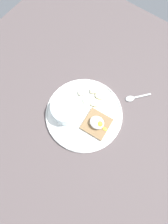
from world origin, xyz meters
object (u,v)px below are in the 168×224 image
Objects in this scene: banana_slice_back at (88,101)px; banana_slice_right at (93,91)px; banana_slice_inner at (95,103)px; banana_slice_front at (100,96)px; poached_egg at (97,123)px; toast_slice at (97,124)px; spoon at (135,98)px; banana_slice_left at (82,92)px; oatmeal_bowl at (67,109)px.

banana_slice_right is at bearing -81.71° from banana_slice_back.
banana_slice_right is 5.17cm from banana_slice_inner.
banana_slice_back is at bearing 59.61° from banana_slice_front.
poached_egg is 1.82× the size of banana_slice_inner.
poached_egg is 10.20cm from banana_slice_back.
banana_slice_right is at bearing -3.37° from banana_slice_front.
toast_slice is 2.57× the size of banana_slice_right.
banana_slice_back is 4.73cm from banana_slice_right.
banana_slice_front is (5.62, -10.14, -1.84)cm from poached_egg.
spoon is at bearing -151.93° from banana_slice_right.
banana_slice_front reaches higher than spoon.
banana_slice_left is (12.00, -7.05, 0.05)cm from toast_slice.
banana_slice_right is at bearing 28.07° from spoon.
banana_slice_right is (-3.25, -3.29, -0.01)cm from banana_slice_left.
banana_slice_right is (3.31, -0.19, -0.07)cm from banana_slice_front.
poached_egg is 13.79cm from banana_slice_right.
oatmeal_bowl is 2.91× the size of banana_slice_inner.
oatmeal_bowl is 9.33cm from banana_slice_back.
banana_slice_inner is (-0.11, 3.68, -0.11)cm from banana_slice_front.
banana_slice_left is 21.26cm from spoon.
oatmeal_bowl is 1.27× the size of spoon.
spoon is at bearing -144.85° from banana_slice_front.
banana_slice_right is at bearing -134.63° from banana_slice_left.
banana_slice_inner is (-3.43, 3.88, -0.04)cm from banana_slice_right.
oatmeal_bowl is 2.92× the size of banana_slice_right.
banana_slice_back is (-3.93, 1.39, -0.08)cm from banana_slice_left.
poached_egg is 14.20cm from banana_slice_left.
banana_slice_front is at bearing -116.28° from oatmeal_bowl.
poached_egg reaches higher than spoon.
banana_slice_front is 7.26cm from banana_slice_left.
poached_egg is 11.74cm from banana_slice_front.
banana_slice_inner reaches higher than toast_slice.
banana_slice_left is at bearing 25.27° from banana_slice_front.
banana_slice_back is 0.52× the size of spoon.
oatmeal_bowl is 27.57cm from spoon.
spoon is at bearing -138.31° from banana_slice_back.
banana_slice_back is at bearing 41.69° from spoon.
banana_slice_left is (6.56, 3.10, -0.06)cm from banana_slice_front.
oatmeal_bowl is 2.44× the size of banana_slice_back.
oatmeal_bowl reaches higher than banana_slice_inner.
poached_egg is at bearing 145.54° from banana_slice_back.
spoon is (-14.79, -7.89, -1.27)cm from banana_slice_right.
banana_slice_front reaches higher than banana_slice_back.
banana_slice_left and banana_slice_right have the same top height.
banana_slice_inner is (-6.37, -9.00, -2.56)cm from oatmeal_bowl.
toast_slice is 13.92cm from banana_slice_left.
toast_slice is 2.01× the size of banana_slice_front.
poached_egg is at bearing -167.96° from oatmeal_bowl.
toast_slice is 13.55cm from banana_slice_right.
spoon is at bearing -134.01° from banana_slice_inner.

